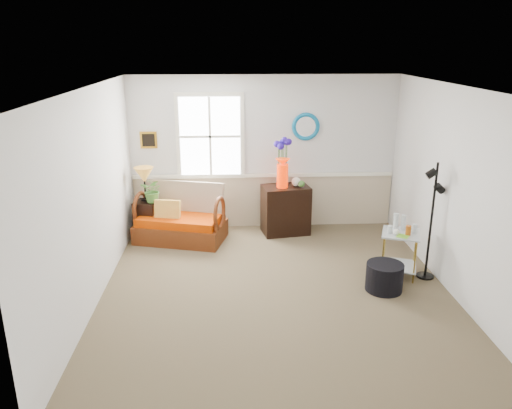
{
  "coord_description": "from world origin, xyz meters",
  "views": [
    {
      "loc": [
        -0.57,
        -5.79,
        3.1
      ],
      "look_at": [
        -0.24,
        0.48,
        1.05
      ],
      "focal_mm": 35.0,
      "sensor_mm": 36.0,
      "label": 1
    }
  ],
  "objects_px": {
    "loveseat": "(180,214)",
    "cabinet": "(286,210)",
    "ottoman": "(384,277)",
    "floor_lamp": "(431,222)",
    "side_table": "(399,254)",
    "lamp_stand": "(147,219)"
  },
  "relations": [
    {
      "from": "ottoman",
      "to": "cabinet",
      "type": "bearing_deg",
      "value": 116.57
    },
    {
      "from": "ottoman",
      "to": "loveseat",
      "type": "bearing_deg",
      "value": 146.15
    },
    {
      "from": "loveseat",
      "to": "cabinet",
      "type": "relative_size",
      "value": 1.71
    },
    {
      "from": "loveseat",
      "to": "cabinet",
      "type": "bearing_deg",
      "value": 23.04
    },
    {
      "from": "cabinet",
      "to": "floor_lamp",
      "type": "height_order",
      "value": "floor_lamp"
    },
    {
      "from": "cabinet",
      "to": "ottoman",
      "type": "height_order",
      "value": "cabinet"
    },
    {
      "from": "side_table",
      "to": "ottoman",
      "type": "xyz_separation_m",
      "value": [
        -0.33,
        -0.43,
        -0.13
      ]
    },
    {
      "from": "loveseat",
      "to": "ottoman",
      "type": "relative_size",
      "value": 2.9
    },
    {
      "from": "side_table",
      "to": "ottoman",
      "type": "height_order",
      "value": "side_table"
    },
    {
      "from": "lamp_stand",
      "to": "floor_lamp",
      "type": "xyz_separation_m",
      "value": [
        4.06,
        -1.71,
        0.5
      ]
    },
    {
      "from": "ottoman",
      "to": "floor_lamp",
      "type": "bearing_deg",
      "value": 26.64
    },
    {
      "from": "side_table",
      "to": "floor_lamp",
      "type": "xyz_separation_m",
      "value": [
        0.36,
        -0.09,
        0.5
      ]
    },
    {
      "from": "side_table",
      "to": "floor_lamp",
      "type": "bearing_deg",
      "value": -13.44
    },
    {
      "from": "loveseat",
      "to": "lamp_stand",
      "type": "bearing_deg",
      "value": 178.22
    },
    {
      "from": "lamp_stand",
      "to": "ottoman",
      "type": "relative_size",
      "value": 1.29
    },
    {
      "from": "loveseat",
      "to": "cabinet",
      "type": "distance_m",
      "value": 1.76
    },
    {
      "from": "loveseat",
      "to": "floor_lamp",
      "type": "bearing_deg",
      "value": -8.82
    },
    {
      "from": "cabinet",
      "to": "side_table",
      "type": "bearing_deg",
      "value": -60.14
    },
    {
      "from": "floor_lamp",
      "to": "loveseat",
      "type": "bearing_deg",
      "value": 159.74
    },
    {
      "from": "loveseat",
      "to": "side_table",
      "type": "bearing_deg",
      "value": -9.92
    },
    {
      "from": "cabinet",
      "to": "side_table",
      "type": "xyz_separation_m",
      "value": [
        1.39,
        -1.7,
        -0.1
      ]
    },
    {
      "from": "loveseat",
      "to": "floor_lamp",
      "type": "xyz_separation_m",
      "value": [
        3.5,
        -1.54,
        0.36
      ]
    }
  ]
}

